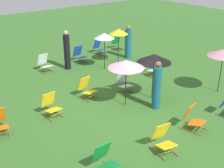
# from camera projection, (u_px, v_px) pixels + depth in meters

# --- Properties ---
(ground_plane) EXTENTS (40.00, 40.00, 0.00)m
(ground_plane) POSITION_uv_depth(u_px,v_px,m) (132.00, 107.00, 10.79)
(ground_plane) COLOR #386B28
(deckchair_0) EXTENTS (0.59, 0.83, 0.83)m
(deckchair_0) POSITION_uv_depth(u_px,v_px,m) (99.00, 47.00, 16.29)
(deckchair_0) COLOR olive
(deckchair_0) RESTS_ON ground
(deckchair_2) EXTENTS (0.60, 0.83, 0.83)m
(deckchair_2) POSITION_uv_depth(u_px,v_px,m) (86.00, 89.00, 11.38)
(deckchair_2) COLOR olive
(deckchair_2) RESTS_ON ground
(deckchair_4) EXTENTS (0.61, 0.84, 0.83)m
(deckchair_4) POSITION_uv_depth(u_px,v_px,m) (124.00, 82.00, 11.93)
(deckchair_4) COLOR olive
(deckchair_4) RESTS_ON ground
(deckchair_6) EXTENTS (0.54, 0.80, 0.83)m
(deckchair_6) POSITION_uv_depth(u_px,v_px,m) (51.00, 106.00, 10.12)
(deckchair_6) COLOR olive
(deckchair_6) RESTS_ON ground
(deckchair_7) EXTENTS (0.59, 0.82, 0.83)m
(deckchair_7) POSITION_uv_depth(u_px,v_px,m) (163.00, 139.00, 8.30)
(deckchair_7) COLOR olive
(deckchair_7) RESTS_ON ground
(deckchair_10) EXTENTS (0.65, 0.86, 0.83)m
(deckchair_10) POSITION_uv_depth(u_px,v_px,m) (192.00, 118.00, 9.35)
(deckchair_10) COLOR olive
(deckchair_10) RESTS_ON ground
(deckchair_11) EXTENTS (0.56, 0.81, 0.83)m
(deckchair_11) POSITION_uv_depth(u_px,v_px,m) (118.00, 43.00, 17.04)
(deckchair_11) COLOR olive
(deckchair_11) RESTS_ON ground
(deckchair_12) EXTENTS (0.50, 0.78, 0.83)m
(deckchair_12) POSITION_uv_depth(u_px,v_px,m) (105.00, 160.00, 7.47)
(deckchair_12) COLOR olive
(deckchair_12) RESTS_ON ground
(deckchair_13) EXTENTS (0.50, 0.78, 0.83)m
(deckchair_13) POSITION_uv_depth(u_px,v_px,m) (151.00, 67.00, 13.49)
(deckchair_13) COLOR olive
(deckchair_13) RESTS_ON ground
(deckchair_14) EXTENTS (0.51, 0.78, 0.83)m
(deckchair_14) POSITION_uv_depth(u_px,v_px,m) (79.00, 55.00, 15.09)
(deckchair_14) COLOR olive
(deckchair_14) RESTS_ON ground
(deckchair_15) EXTENTS (0.56, 0.81, 0.83)m
(deckchair_15) POSITION_uv_depth(u_px,v_px,m) (44.00, 64.00, 13.91)
(deckchair_15) COLOR olive
(deckchair_15) RESTS_ON ground
(umbrella_0) EXTENTS (0.94, 0.94, 1.76)m
(umbrella_0) POSITION_uv_depth(u_px,v_px,m) (104.00, 36.00, 13.65)
(umbrella_0) COLOR black
(umbrella_0) RESTS_ON ground
(umbrella_1) EXTENTS (1.22, 1.22, 1.78)m
(umbrella_1) POSITION_uv_depth(u_px,v_px,m) (224.00, 53.00, 11.34)
(umbrella_1) COLOR black
(umbrella_1) RESTS_ON ground
(umbrella_2) EXTENTS (0.91, 0.91, 1.77)m
(umbrella_2) POSITION_uv_depth(u_px,v_px,m) (118.00, 32.00, 14.40)
(umbrella_2) COLOR black
(umbrella_2) RESTS_ON ground
(umbrella_3) EXTENTS (1.28, 1.28, 1.75)m
(umbrella_3) POSITION_uv_depth(u_px,v_px,m) (126.00, 64.00, 10.31)
(umbrella_3) COLOR black
(umbrella_3) RESTS_ON ground
(umbrella_4) EXTENTS (1.28, 1.28, 1.78)m
(umbrella_4) POSITION_uv_depth(u_px,v_px,m) (154.00, 58.00, 10.84)
(umbrella_4) COLOR black
(umbrella_4) RESTS_ON ground
(person_0) EXTENTS (0.41, 0.41, 1.78)m
(person_0) POSITION_uv_depth(u_px,v_px,m) (157.00, 86.00, 10.42)
(person_0) COLOR #195972
(person_0) RESTS_ON ground
(person_1) EXTENTS (0.47, 0.47, 1.73)m
(person_1) POSITION_uv_depth(u_px,v_px,m) (128.00, 43.00, 15.49)
(person_1) COLOR #195972
(person_1) RESTS_ON ground
(person_2) EXTENTS (0.42, 0.42, 1.87)m
(person_2) POSITION_uv_depth(u_px,v_px,m) (67.00, 51.00, 13.99)
(person_2) COLOR black
(person_2) RESTS_ON ground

